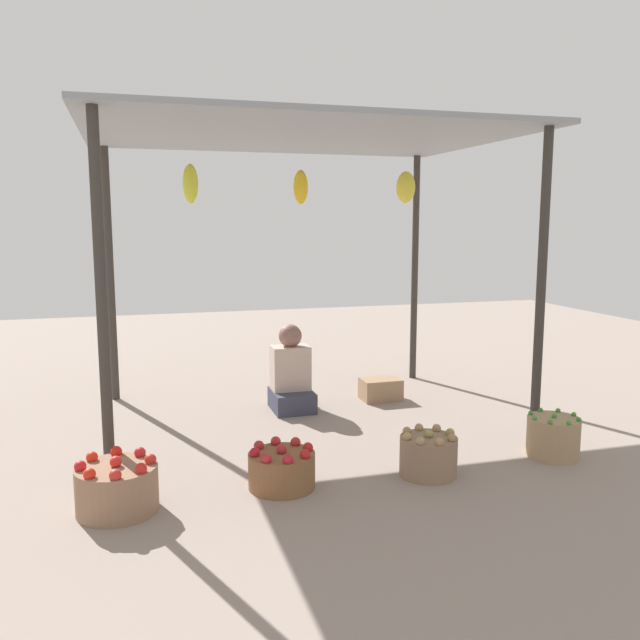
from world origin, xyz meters
name	(u,v)px	position (x,y,z in m)	size (l,w,h in m)	color
ground_plane	(301,419)	(0.00, 0.00, 0.00)	(14.00, 14.00, 0.00)	gray
market_stall_structure	(301,154)	(0.01, 0.00, 2.24)	(3.41, 2.55, 2.41)	#38332D
vendor_person	(291,377)	(-0.01, 0.31, 0.30)	(0.36, 0.44, 0.78)	#37394C
basket_red_tomatoes	(117,487)	(-1.51, -1.46, 0.15)	(0.48, 0.48, 0.34)	#906C52
basket_red_apples	(282,469)	(-0.50, -1.40, 0.12)	(0.43, 0.43, 0.29)	brown
basket_potatoes	(428,455)	(0.50, -1.47, 0.14)	(0.39, 0.39, 0.32)	#8C6E55
basket_green_chilies	(553,437)	(1.53, -1.40, 0.15)	(0.38, 0.38, 0.32)	#A1835F
wooden_crate_near_vendor	(381,389)	(0.89, 0.39, 0.10)	(0.37, 0.26, 0.20)	#9A7857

